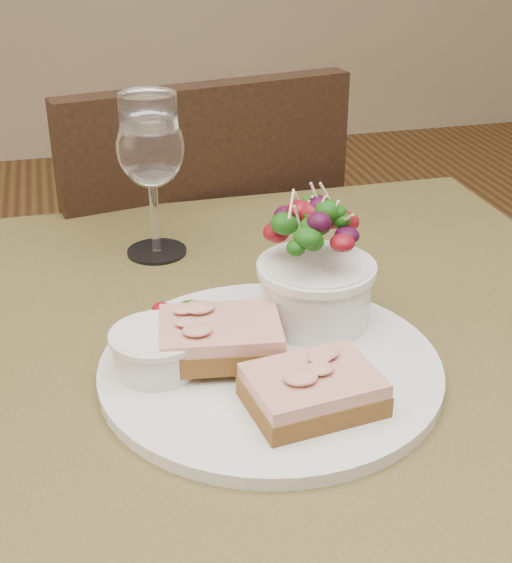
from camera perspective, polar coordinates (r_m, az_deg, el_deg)
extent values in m
cube|color=#3F361B|center=(0.74, 0.08, -6.65)|extent=(0.80, 0.80, 0.04)
cylinder|color=black|center=(1.32, 10.90, -10.02)|extent=(0.05, 0.05, 0.71)
cube|color=black|center=(1.41, -5.96, -2.38)|extent=(0.49, 0.49, 0.04)
cube|color=black|center=(1.15, -3.28, 3.13)|extent=(0.42, 0.12, 0.45)
cube|color=black|center=(1.53, -5.56, -9.72)|extent=(0.42, 0.42, 0.45)
cylinder|color=white|center=(0.70, 1.04, -6.29)|extent=(0.30, 0.30, 0.01)
cube|color=#4E2914|center=(0.64, 4.15, -8.31)|extent=(0.11, 0.09, 0.02)
cube|color=beige|center=(0.63, 4.20, -7.20)|extent=(0.11, 0.09, 0.01)
cube|color=#4E2914|center=(0.69, -2.59, -4.50)|extent=(0.12, 0.09, 0.02)
cube|color=beige|center=(0.68, -2.62, -3.41)|extent=(0.11, 0.09, 0.01)
cylinder|color=silver|center=(0.68, -7.23, -4.99)|extent=(0.08, 0.08, 0.04)
cylinder|color=olive|center=(0.68, -7.30, -3.92)|extent=(0.07, 0.07, 0.01)
cylinder|color=white|center=(0.75, 4.36, -0.74)|extent=(0.10, 0.10, 0.06)
ellipsoid|color=#10390A|center=(0.72, 4.51, 3.18)|extent=(0.09, 0.09, 0.06)
ellipsoid|color=#10390A|center=(0.77, -5.84, -2.15)|extent=(0.04, 0.04, 0.01)
sphere|color=maroon|center=(0.75, -6.86, -2.31)|extent=(0.02, 0.02, 0.02)
cylinder|color=white|center=(0.93, -7.22, 2.18)|extent=(0.07, 0.07, 0.00)
cylinder|color=white|center=(0.91, -7.39, 4.86)|extent=(0.01, 0.01, 0.09)
ellipsoid|color=white|center=(0.88, -7.70, 9.65)|extent=(0.08, 0.08, 0.09)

